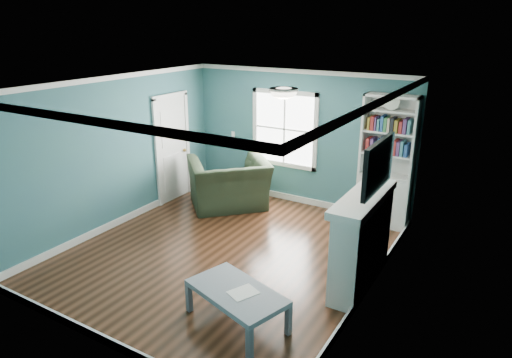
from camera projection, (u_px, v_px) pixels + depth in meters
The scene contains 13 objects.
floor at pixel (227, 252), 7.15m from camera, with size 5.00×5.00×0.00m, color black.
room_walls at pixel (224, 155), 6.63m from camera, with size 5.00×5.00×5.00m.
trim at pixel (225, 178), 6.75m from camera, with size 4.50×5.00×2.60m.
window at pixel (285, 129), 8.84m from camera, with size 1.40×0.06×1.50m.
bookshelf at pixel (386, 175), 7.86m from camera, with size 0.90×0.35×2.31m.
fireplace at pixel (362, 242), 6.10m from camera, with size 0.44×1.58×1.30m.
tv at pixel (379, 165), 5.68m from camera, with size 0.06×1.10×0.65m, color black.
door at pixel (173, 147), 9.01m from camera, with size 0.12×0.98×2.17m.
ceiling_fixture at pixel (284, 92), 5.96m from camera, with size 0.38×0.38×0.15m.
light_switch at pixel (233, 134), 9.50m from camera, with size 0.08×0.01×0.12m, color white.
recliner at pixel (229, 175), 8.74m from camera, with size 1.45×0.94×1.27m, color #202E1D.
coffee_table at pixel (237, 294), 5.37m from camera, with size 1.35×0.98×0.44m.
paper_sheet at pixel (243, 292), 5.30m from camera, with size 0.25×0.32×0.00m, color white.
Camera 1 is at (3.67, -5.25, 3.42)m, focal length 32.00 mm.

